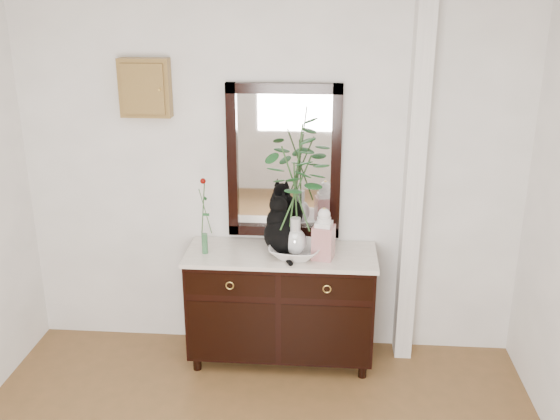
# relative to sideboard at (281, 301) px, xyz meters

# --- Properties ---
(wall_back) EXTENTS (3.60, 0.04, 2.70)m
(wall_back) POSITION_rel_sideboard_xyz_m (-0.10, 0.25, 0.88)
(wall_back) COLOR white
(wall_back) RESTS_ON ground
(pilaster) EXTENTS (0.12, 0.20, 2.70)m
(pilaster) POSITION_rel_sideboard_xyz_m (0.90, 0.17, 0.88)
(pilaster) COLOR white
(pilaster) RESTS_ON ground
(sideboard) EXTENTS (1.33, 0.52, 0.82)m
(sideboard) POSITION_rel_sideboard_xyz_m (0.00, 0.00, 0.00)
(sideboard) COLOR black
(sideboard) RESTS_ON ground
(wall_mirror) EXTENTS (0.80, 0.06, 1.10)m
(wall_mirror) POSITION_rel_sideboard_xyz_m (-0.00, 0.24, 0.97)
(wall_mirror) COLOR black
(wall_mirror) RESTS_ON wall_back
(key_cabinet) EXTENTS (0.35, 0.10, 0.40)m
(key_cabinet) POSITION_rel_sideboard_xyz_m (-0.95, 0.21, 1.48)
(key_cabinet) COLOR brown
(key_cabinet) RESTS_ON wall_back
(cat) EXTENTS (0.39, 0.42, 0.39)m
(cat) POSITION_rel_sideboard_xyz_m (0.00, 0.02, 0.57)
(cat) COLOR black
(cat) RESTS_ON sideboard
(lotus_bowl) EXTENTS (0.40, 0.40, 0.09)m
(lotus_bowl) POSITION_rel_sideboard_xyz_m (0.10, -0.06, 0.42)
(lotus_bowl) COLOR white
(lotus_bowl) RESTS_ON sideboard
(vase_branches) EXTENTS (0.49, 0.49, 0.92)m
(vase_branches) POSITION_rel_sideboard_xyz_m (0.10, -0.06, 0.86)
(vase_branches) COLOR silver
(vase_branches) RESTS_ON lotus_bowl
(bud_vase_rose) EXTENTS (0.09, 0.09, 0.56)m
(bud_vase_rose) POSITION_rel_sideboard_xyz_m (-0.53, -0.05, 0.65)
(bud_vase_rose) COLOR #366D43
(bud_vase_rose) RESTS_ON sideboard
(ginger_jar) EXTENTS (0.16, 0.16, 0.37)m
(ginger_jar) POSITION_rel_sideboard_xyz_m (0.29, -0.07, 0.56)
(ginger_jar) COLOR silver
(ginger_jar) RESTS_ON sideboard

